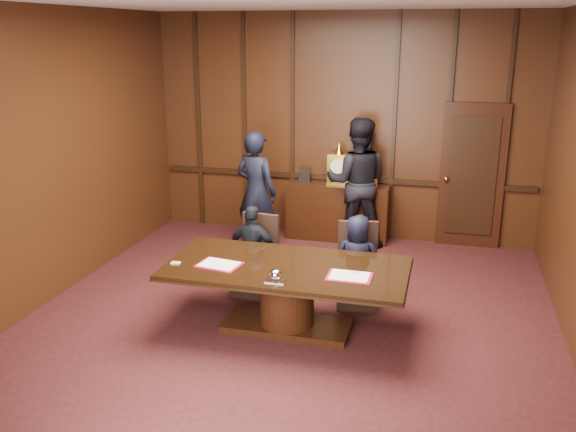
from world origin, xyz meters
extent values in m
plane|color=black|center=(0.00, 0.00, 0.00)|extent=(7.00, 7.00, 0.00)
cube|color=black|center=(0.00, 3.50, 1.75)|extent=(6.00, 0.04, 3.50)
cube|color=black|center=(0.00, -3.50, 1.75)|extent=(6.00, 0.04, 3.50)
cube|color=black|center=(-3.00, 0.00, 1.75)|extent=(0.04, 7.00, 3.50)
cube|color=black|center=(0.00, 3.47, 0.95)|extent=(5.90, 0.05, 0.08)
cube|color=black|center=(2.00, 3.46, 1.10)|extent=(0.95, 0.06, 2.20)
sphere|color=gold|center=(1.63, 3.39, 1.05)|extent=(0.08, 0.08, 0.08)
cube|color=black|center=(0.00, 3.26, 0.45)|extent=(1.60, 0.45, 0.90)
cube|color=black|center=(-0.70, 3.26, 0.03)|extent=(0.12, 0.40, 0.06)
cube|color=black|center=(0.70, 3.26, 0.03)|extent=(0.12, 0.40, 0.06)
cube|color=gold|center=(0.00, 3.26, 1.14)|extent=(0.34, 0.18, 0.48)
cylinder|color=white|center=(0.00, 3.16, 1.20)|extent=(0.22, 0.03, 0.22)
cone|color=gold|center=(0.00, 3.26, 1.46)|extent=(0.14, 0.14, 0.16)
cube|color=black|center=(-0.55, 3.28, 1.01)|extent=(0.18, 0.04, 0.22)
cube|color=#DC4E19|center=(0.50, 3.28, 0.96)|extent=(0.22, 0.12, 0.12)
cube|color=black|center=(0.03, 0.04, 0.04)|extent=(1.40, 0.60, 0.08)
cylinder|color=black|center=(0.03, 0.04, 0.39)|extent=(0.60, 0.60, 0.62)
cube|color=black|center=(0.03, 0.04, 0.71)|extent=(2.62, 1.32, 0.02)
cube|color=black|center=(0.03, 0.04, 0.73)|extent=(2.60, 1.30, 0.06)
cube|color=maroon|center=(-0.69, -0.14, 0.77)|extent=(0.50, 0.40, 0.01)
cube|color=white|center=(-0.69, -0.14, 0.78)|extent=(0.44, 0.34, 0.01)
cube|color=maroon|center=(0.73, -0.11, 0.77)|extent=(0.46, 0.33, 0.01)
cube|color=white|center=(0.73, -0.11, 0.78)|extent=(0.40, 0.28, 0.01)
cube|color=white|center=(0.03, -0.41, 0.77)|extent=(0.20, 0.14, 0.01)
ellipsoid|color=white|center=(0.03, -0.41, 0.82)|extent=(0.13, 0.13, 0.10)
cube|color=tan|center=(-1.17, -0.22, 0.77)|extent=(0.10, 0.08, 0.01)
cube|color=black|center=(-0.62, 0.89, 0.23)|extent=(0.53, 0.53, 0.46)
cube|color=black|center=(-0.60, 1.10, 0.72)|extent=(0.48, 0.11, 0.55)
cylinder|color=black|center=(-0.82, 0.69, 0.12)|extent=(0.04, 0.04, 0.23)
cylinder|color=black|center=(-0.42, 1.09, 0.12)|extent=(0.04, 0.04, 0.23)
cube|color=black|center=(0.68, 0.89, 0.23)|extent=(0.56, 0.56, 0.46)
cube|color=black|center=(0.64, 1.10, 0.72)|extent=(0.48, 0.14, 0.55)
cylinder|color=black|center=(0.48, 0.69, 0.12)|extent=(0.04, 0.04, 0.23)
cylinder|color=black|center=(0.88, 1.09, 0.12)|extent=(0.04, 0.04, 0.23)
imported|color=black|center=(-0.62, 0.84, 0.58)|extent=(0.70, 0.35, 1.16)
imported|color=black|center=(0.68, 0.84, 0.57)|extent=(0.58, 0.39, 1.14)
imported|color=black|center=(-1.08, 2.42, 0.91)|extent=(0.76, 0.61, 1.82)
imported|color=black|center=(0.32, 3.10, 0.99)|extent=(1.04, 0.86, 1.97)
camera|label=1|loc=(1.62, -5.91, 3.19)|focal=38.00mm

